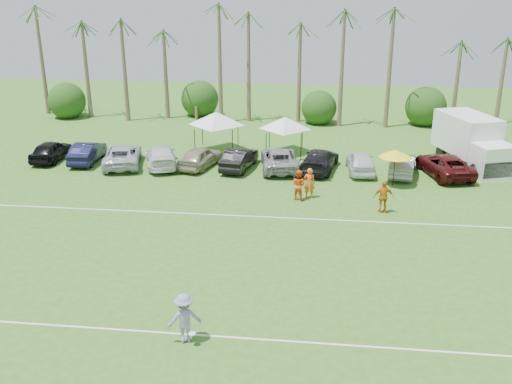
# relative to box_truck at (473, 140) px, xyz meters

# --- Properties ---
(ground) EXTENTS (120.00, 120.00, 0.00)m
(ground) POSITION_rel_box_truck_xyz_m (-17.27, -25.45, -1.96)
(ground) COLOR #35651E
(ground) RESTS_ON ground
(field_lines) EXTENTS (80.00, 12.10, 0.01)m
(field_lines) POSITION_rel_box_truck_xyz_m (-17.27, -17.45, -1.95)
(field_lines) COLOR white
(field_lines) RESTS_ON ground
(palm_tree_0) EXTENTS (2.40, 2.40, 8.90)m
(palm_tree_0) POSITION_rel_box_truck_xyz_m (-39.27, 12.55, 5.52)
(palm_tree_0) COLOR brown
(palm_tree_0) RESTS_ON ground
(palm_tree_1) EXTENTS (2.40, 2.40, 9.90)m
(palm_tree_1) POSITION_rel_box_truck_xyz_m (-34.27, 12.55, 6.40)
(palm_tree_1) COLOR brown
(palm_tree_1) RESTS_ON ground
(palm_tree_2) EXTENTS (2.40, 2.40, 10.90)m
(palm_tree_2) POSITION_rel_box_truck_xyz_m (-29.27, 12.55, 7.26)
(palm_tree_2) COLOR brown
(palm_tree_2) RESTS_ON ground
(palm_tree_3) EXTENTS (2.40, 2.40, 11.90)m
(palm_tree_3) POSITION_rel_box_truck_xyz_m (-25.27, 12.55, 8.11)
(palm_tree_3) COLOR brown
(palm_tree_3) RESTS_ON ground
(palm_tree_4) EXTENTS (2.40, 2.40, 8.90)m
(palm_tree_4) POSITION_rel_box_truck_xyz_m (-21.27, 12.55, 5.52)
(palm_tree_4) COLOR brown
(palm_tree_4) RESTS_ON ground
(palm_tree_5) EXTENTS (2.40, 2.40, 9.90)m
(palm_tree_5) POSITION_rel_box_truck_xyz_m (-17.27, 12.55, 6.40)
(palm_tree_5) COLOR brown
(palm_tree_5) RESTS_ON ground
(palm_tree_6) EXTENTS (2.40, 2.40, 10.90)m
(palm_tree_6) POSITION_rel_box_truck_xyz_m (-13.27, 12.55, 7.26)
(palm_tree_6) COLOR brown
(palm_tree_6) RESTS_ON ground
(palm_tree_7) EXTENTS (2.40, 2.40, 11.90)m
(palm_tree_7) POSITION_rel_box_truck_xyz_m (-9.27, 12.55, 8.11)
(palm_tree_7) COLOR brown
(palm_tree_7) RESTS_ON ground
(palm_tree_8) EXTENTS (2.40, 2.40, 8.90)m
(palm_tree_8) POSITION_rel_box_truck_xyz_m (-4.27, 12.55, 5.52)
(palm_tree_8) COLOR brown
(palm_tree_8) RESTS_ON ground
(palm_tree_9) EXTENTS (2.40, 2.40, 9.90)m
(palm_tree_9) POSITION_rel_box_truck_xyz_m (0.73, 12.55, 6.40)
(palm_tree_9) COLOR brown
(palm_tree_9) RESTS_ON ground
(bush_tree_0) EXTENTS (4.00, 4.00, 4.00)m
(bush_tree_0) POSITION_rel_box_truck_xyz_m (-36.27, 13.55, -0.16)
(bush_tree_0) COLOR brown
(bush_tree_0) RESTS_ON ground
(bush_tree_1) EXTENTS (4.00, 4.00, 4.00)m
(bush_tree_1) POSITION_rel_box_truck_xyz_m (-23.27, 13.55, -0.16)
(bush_tree_1) COLOR brown
(bush_tree_1) RESTS_ON ground
(bush_tree_2) EXTENTS (4.00, 4.00, 4.00)m
(bush_tree_2) POSITION_rel_box_truck_xyz_m (-11.27, 13.55, -0.16)
(bush_tree_2) COLOR brown
(bush_tree_2) RESTS_ON ground
(bush_tree_3) EXTENTS (4.00, 4.00, 4.00)m
(bush_tree_3) POSITION_rel_box_truck_xyz_m (-1.27, 13.55, -0.16)
(bush_tree_3) COLOR brown
(bush_tree_3) RESTS_ON ground
(sideline_player_a) EXTENTS (0.74, 0.51, 1.95)m
(sideline_player_a) POSITION_rel_box_truck_xyz_m (-11.61, -7.97, -0.98)
(sideline_player_a) COLOR orange
(sideline_player_a) RESTS_ON ground
(sideline_player_b) EXTENTS (1.16, 1.06, 1.93)m
(sideline_player_b) POSITION_rel_box_truck_xyz_m (-12.28, -8.39, -0.99)
(sideline_player_b) COLOR #EC561A
(sideline_player_b) RESTS_ON ground
(sideline_player_c) EXTENTS (1.22, 0.62, 1.99)m
(sideline_player_c) POSITION_rel_box_truck_xyz_m (-7.23, -9.97, -0.96)
(sideline_player_c) COLOR orange
(sideline_player_c) RESTS_ON ground
(box_truck) EXTENTS (4.81, 7.57, 3.66)m
(box_truck) POSITION_rel_box_truck_xyz_m (0.00, 0.00, 0.00)
(box_truck) COLOR white
(box_truck) RESTS_ON ground
(canopy_tent_left) EXTENTS (4.57, 4.57, 3.70)m
(canopy_tent_left) POSITION_rel_box_truck_xyz_m (-19.26, 1.89, 1.22)
(canopy_tent_left) COLOR black
(canopy_tent_left) RESTS_ON ground
(canopy_tent_right) EXTENTS (4.16, 4.16, 3.37)m
(canopy_tent_right) POSITION_rel_box_truck_xyz_m (-13.83, 1.93, 0.93)
(canopy_tent_right) COLOR black
(canopy_tent_right) RESTS_ON ground
(market_umbrella) EXTENTS (2.24, 2.24, 2.49)m
(market_umbrella) POSITION_rel_box_truck_xyz_m (-6.10, -5.08, 0.28)
(market_umbrella) COLOR black
(market_umbrella) RESTS_ON ground
(frisbee_player) EXTENTS (1.48, 1.19, 2.01)m
(frisbee_player) POSITION_rel_box_truck_xyz_m (-15.82, -23.88, -0.95)
(frisbee_player) COLOR #8B7FB4
(frisbee_player) RESTS_ON ground
(parked_car_0) EXTENTS (1.86, 4.52, 1.53)m
(parked_car_0) POSITION_rel_box_truck_xyz_m (-31.32, -2.17, -1.19)
(parked_car_0) COLOR black
(parked_car_0) RESTS_ON ground
(parked_car_1) EXTENTS (1.91, 4.74, 1.53)m
(parked_car_1) POSITION_rel_box_truck_xyz_m (-28.42, -2.27, -1.19)
(parked_car_1) COLOR black
(parked_car_1) RESTS_ON ground
(parked_car_2) EXTENTS (3.83, 5.97, 1.53)m
(parked_car_2) POSITION_rel_box_truck_xyz_m (-25.52, -2.77, -1.19)
(parked_car_2) COLOR silver
(parked_car_2) RESTS_ON ground
(parked_car_3) EXTENTS (3.76, 5.69, 1.53)m
(parked_car_3) POSITION_rel_box_truck_xyz_m (-22.62, -2.64, -1.19)
(parked_car_3) COLOR white
(parked_car_3) RESTS_ON ground
(parked_car_4) EXTENTS (2.94, 4.82, 1.53)m
(parked_car_4) POSITION_rel_box_truck_xyz_m (-19.72, -2.55, -1.19)
(parked_car_4) COLOR tan
(parked_car_4) RESTS_ON ground
(parked_car_5) EXTENTS (2.39, 4.86, 1.53)m
(parked_car_5) POSITION_rel_box_truck_xyz_m (-16.82, -2.57, -1.19)
(parked_car_5) COLOR black
(parked_car_5) RESTS_ON ground
(parked_car_6) EXTENTS (3.28, 5.82, 1.53)m
(parked_car_6) POSITION_rel_box_truck_xyz_m (-13.92, -2.31, -1.19)
(parked_car_6) COLOR #949595
(parked_car_6) RESTS_ON ground
(parked_car_7) EXTENTS (3.08, 5.59, 1.53)m
(parked_car_7) POSITION_rel_box_truck_xyz_m (-11.02, -2.26, -1.19)
(parked_car_7) COLOR black
(parked_car_7) RESTS_ON ground
(parked_car_8) EXTENTS (2.05, 4.59, 1.53)m
(parked_car_8) POSITION_rel_box_truck_xyz_m (-8.12, -2.40, -1.19)
(parked_car_8) COLOR silver
(parked_car_8) RESTS_ON ground
(parked_car_9) EXTENTS (2.45, 4.87, 1.53)m
(parked_car_9) POSITION_rel_box_truck_xyz_m (-5.23, -2.66, -1.19)
(parked_car_9) COLOR gray
(parked_car_9) RESTS_ON ground
(parked_car_10) EXTENTS (3.81, 5.97, 1.53)m
(parked_car_10) POSITION_rel_box_truck_xyz_m (-2.33, -2.45, -1.19)
(parked_car_10) COLOR #4A1010
(parked_car_10) RESTS_ON ground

